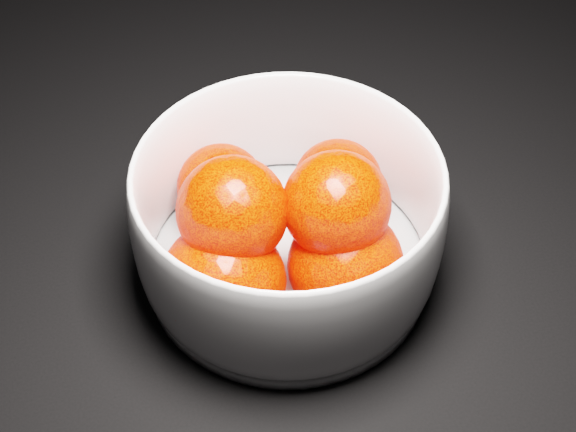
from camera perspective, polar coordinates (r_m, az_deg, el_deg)
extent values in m
cube|color=black|center=(0.83, -7.83, 8.61)|extent=(3.00, 3.00, 0.00)
cylinder|color=white|center=(0.65, 0.00, -3.50)|extent=(0.22, 0.22, 0.01)
sphere|color=#F71C02|center=(0.65, 3.55, 2.32)|extent=(0.07, 0.07, 0.07)
sphere|color=#F71C02|center=(0.64, -4.75, 2.02)|extent=(0.07, 0.07, 0.07)
sphere|color=#F71C02|center=(0.58, -4.62, -4.74)|extent=(0.09, 0.09, 0.09)
sphere|color=#F71C02|center=(0.59, 4.10, -3.46)|extent=(0.09, 0.09, 0.09)
sphere|color=#F71C02|center=(0.56, -3.97, 0.35)|extent=(0.08, 0.08, 0.08)
sphere|color=#F71C02|center=(0.57, 3.47, 0.81)|extent=(0.08, 0.08, 0.08)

